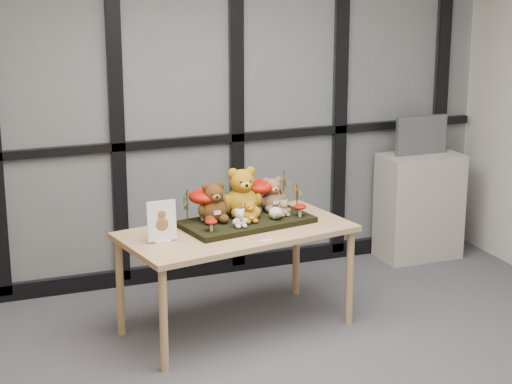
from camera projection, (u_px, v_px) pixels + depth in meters
name	position (u px, v px, depth m)	size (l,w,h in m)	color
room_shell	(327.00, 114.00, 4.34)	(5.00, 5.00, 5.00)	#B7B6AD
glass_partition	(177.00, 92.00, 6.63)	(4.90, 0.06, 2.78)	#2D383F
display_table	(236.00, 239.00, 5.93)	(1.57, 0.98, 0.68)	tan
diorama_tray	(246.00, 222.00, 6.00)	(0.84, 0.42, 0.04)	black
bear_pooh_yellow	(242.00, 189.00, 6.04)	(0.27, 0.25, 0.36)	#A97810
bear_brown_medium	(213.00, 200.00, 5.91)	(0.22, 0.20, 0.29)	#4C2C10
bear_tan_back	(272.00, 192.00, 6.17)	(0.19, 0.17, 0.25)	brown
bear_small_yellow	(249.00, 210.00, 5.91)	(0.12, 0.11, 0.16)	#B96C0E
bear_white_bow	(240.00, 217.00, 5.82)	(0.10, 0.09, 0.13)	white
bear_beige_small	(284.00, 207.00, 6.05)	(0.09, 0.09, 0.12)	#967355
plush_cream_hedgehog	(276.00, 212.00, 5.99)	(0.07, 0.06, 0.09)	white
mushroom_back_left	(204.00, 203.00, 5.95)	(0.20, 0.20, 0.22)	#950E04
mushroom_back_right	(259.00, 194.00, 6.16)	(0.21, 0.21, 0.23)	#950E04
mushroom_front_left	(211.00, 224.00, 5.74)	(0.08, 0.08, 0.09)	#950E04
mushroom_front_right	(300.00, 210.00, 6.05)	(0.08, 0.08, 0.09)	#950E04
sprig_green_far_left	(187.00, 207.00, 5.87)	(0.05, 0.05, 0.23)	#14370C
sprig_green_mid_left	(206.00, 202.00, 5.99)	(0.05, 0.05, 0.22)	#14370C
sprig_dry_far_right	(284.00, 189.00, 6.22)	(0.05, 0.05, 0.26)	brown
sprig_dry_mid_right	(297.00, 198.00, 6.15)	(0.05, 0.05, 0.19)	brown
sprig_green_centre	(222.00, 201.00, 6.06)	(0.05, 0.05, 0.19)	#14370C
sign_holder	(162.00, 224.00, 5.63)	(0.18, 0.06, 0.26)	silver
label_card	(267.00, 240.00, 5.69)	(0.08, 0.03, 0.00)	white
cabinet	(419.00, 206.00, 7.36)	(0.63, 0.37, 0.84)	#9F988E
monitor	(421.00, 135.00, 7.23)	(0.43, 0.04, 0.31)	#4D5055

